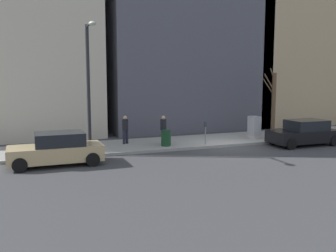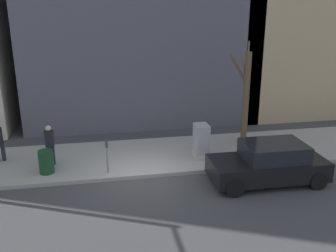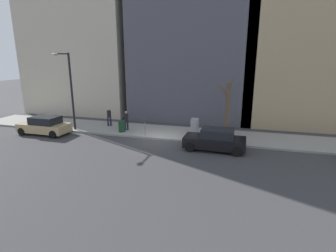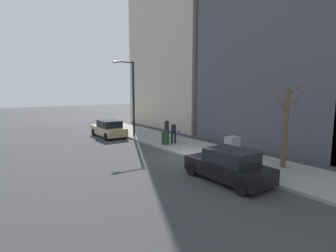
# 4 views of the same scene
# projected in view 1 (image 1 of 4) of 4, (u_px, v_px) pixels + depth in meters

# --- Properties ---
(ground_plane) EXTENTS (120.00, 120.00, 0.00)m
(ground_plane) POSITION_uv_depth(u_px,v_px,m) (228.00, 147.00, 21.78)
(ground_plane) COLOR #38383A
(sidewalk) EXTENTS (4.00, 36.00, 0.15)m
(sidewalk) POSITION_uv_depth(u_px,v_px,m) (212.00, 140.00, 23.62)
(sidewalk) COLOR gray
(sidewalk) RESTS_ON ground
(parked_car_black) EXTENTS (1.96, 4.22, 1.52)m
(parked_car_black) POSITION_uv_depth(u_px,v_px,m) (304.00, 133.00, 22.27)
(parked_car_black) COLOR black
(parked_car_black) RESTS_ON ground
(parked_car_tan) EXTENTS (1.94, 4.21, 1.52)m
(parked_car_tan) POSITION_uv_depth(u_px,v_px,m) (57.00, 149.00, 17.26)
(parked_car_tan) COLOR tan
(parked_car_tan) RESTS_ON ground
(parking_meter) EXTENTS (0.14, 0.10, 1.35)m
(parking_meter) POSITION_uv_depth(u_px,v_px,m) (205.00, 131.00, 21.62)
(parking_meter) COLOR slate
(parking_meter) RESTS_ON sidewalk
(utility_box) EXTENTS (0.83, 0.61, 1.43)m
(utility_box) POSITION_uv_depth(u_px,v_px,m) (254.00, 128.00, 23.81)
(utility_box) COLOR #A8A399
(utility_box) RESTS_ON sidewalk
(streetlamp) EXTENTS (1.97, 0.32, 6.50)m
(streetlamp) POSITION_uv_depth(u_px,v_px,m) (89.00, 78.00, 18.71)
(streetlamp) COLOR black
(streetlamp) RESTS_ON sidewalk
(bare_tree) EXTENTS (1.45, 1.33, 4.54)m
(bare_tree) POSITION_uv_depth(u_px,v_px,m) (273.00, 101.00, 25.69)
(bare_tree) COLOR brown
(bare_tree) RESTS_ON sidewalk
(trash_bin) EXTENTS (0.56, 0.56, 0.90)m
(trash_bin) POSITION_uv_depth(u_px,v_px,m) (166.00, 138.00, 21.28)
(trash_bin) COLOR #14381E
(trash_bin) RESTS_ON sidewalk
(pedestrian_near_meter) EXTENTS (0.36, 0.36, 1.66)m
(pedestrian_near_meter) POSITION_uv_depth(u_px,v_px,m) (163.00, 128.00, 21.90)
(pedestrian_near_meter) COLOR #1E1E2D
(pedestrian_near_meter) RESTS_ON sidewalk
(pedestrian_midblock) EXTENTS (0.36, 0.37, 1.66)m
(pedestrian_midblock) POSITION_uv_depth(u_px,v_px,m) (125.00, 128.00, 21.91)
(pedestrian_midblock) COLOR #1E1E2D
(pedestrian_midblock) RESTS_ON sidewalk
(office_tower_left) EXTENTS (11.91, 11.91, 17.23)m
(office_tower_left) POSITION_uv_depth(u_px,v_px,m) (280.00, 29.00, 35.56)
(office_tower_left) COLOR tan
(office_tower_left) RESTS_ON ground
(office_block_center) EXTENTS (12.22, 12.22, 18.27)m
(office_block_center) POSITION_uv_depth(u_px,v_px,m) (170.00, 16.00, 31.66)
(office_block_center) COLOR #4C4C56
(office_block_center) RESTS_ON ground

